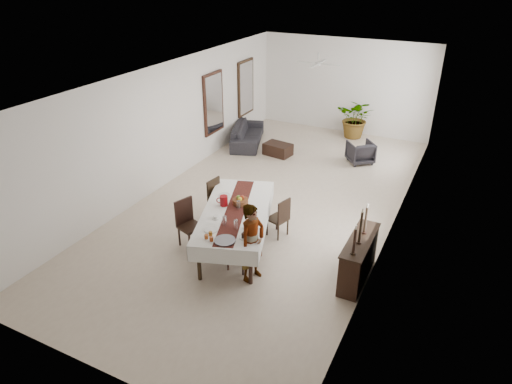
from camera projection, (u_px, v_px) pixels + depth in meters
The scene contains 88 objects.
floor at pixel (271, 201), 11.58m from camera, with size 6.00×12.00×0.00m, color beige.
ceiling at pixel (273, 74), 10.13m from camera, with size 6.00×12.00×0.02m, color white.
wall_back at pixel (345, 86), 15.64m from camera, with size 6.00×0.02×3.20m, color white.
wall_front at pixel (84, 286), 6.07m from camera, with size 6.00×0.02×3.20m, color white.
wall_left at pixel (169, 124), 12.04m from camera, with size 0.02×12.00×3.20m, color white.
wall_right at pixel (401, 165), 9.67m from camera, with size 0.02×12.00×3.20m, color white.
dining_table_top at pixel (236, 212), 9.46m from camera, with size 1.12×2.68×0.06m, color black.
table_leg_fl at pixel (199, 262), 8.58m from camera, with size 0.08×0.08×0.78m, color black.
table_leg_fr at pixel (251, 267), 8.47m from camera, with size 0.08×0.08×0.78m, color black.
table_leg_bl at pixel (225, 200), 10.83m from camera, with size 0.08×0.08×0.78m, color black.
table_leg_br at pixel (266, 202), 10.72m from camera, with size 0.08×0.08×0.78m, color black.
tablecloth_top at pixel (236, 210), 9.44m from camera, with size 1.32×2.88×0.01m, color white.
tablecloth_drape_left at pixel (205, 215), 9.59m from camera, with size 0.01×2.88×0.33m, color white.
tablecloth_drape_right at pixel (267, 219), 9.44m from camera, with size 0.01×2.88×0.33m, color silver.
tablecloth_drape_near at pixel (222, 257), 8.25m from camera, with size 1.32×0.01×0.33m, color white.
tablecloth_drape_far at pixel (246, 187), 10.79m from camera, with size 1.32×0.01×0.33m, color white.
table_runner at pixel (236, 210), 9.44m from camera, with size 0.39×2.79×0.00m, color #561E18.
red_pitcher at pixel (224, 201), 9.57m from camera, with size 0.17×0.17×0.22m, color maroon.
pitcher_handle at pixel (219, 200), 9.58m from camera, with size 0.13×0.13×0.02m, color #950A0B.
wine_glass_near at pixel (236, 225), 8.74m from camera, with size 0.08×0.08×0.19m, color white.
wine_glass_mid at pixel (225, 221), 8.87m from camera, with size 0.08×0.08×0.19m, color white.
wine_glass_far at pixel (239, 205), 9.44m from camera, with size 0.08×0.08×0.19m, color white.
teacup_right at pixel (247, 227), 8.80m from camera, with size 0.10×0.10×0.07m, color white.
saucer_right at pixel (247, 228), 8.81m from camera, with size 0.17×0.17×0.01m, color white.
teacup_left at pixel (216, 217), 9.12m from camera, with size 0.10×0.10×0.07m, color white.
saucer_left at pixel (216, 218), 9.13m from camera, with size 0.17×0.17×0.01m, color white.
plate_near_right at pixel (246, 237), 8.51m from camera, with size 0.27×0.27×0.02m, color white.
bread_near_right at pixel (246, 236), 8.49m from camera, with size 0.10×0.10×0.10m, color tan.
plate_near_left at pixel (211, 230), 8.74m from camera, with size 0.27×0.27×0.02m, color white.
plate_far_left at pixel (224, 195), 10.02m from camera, with size 0.27×0.27×0.02m, color white.
serving_tray at pixel (225, 240), 8.40m from camera, with size 0.40×0.40×0.02m, color #44444A.
jam_jar_a at pixel (211, 239), 8.39m from camera, with size 0.07×0.07×0.08m, color #993C16.
jam_jar_b at pixel (206, 237), 8.46m from camera, with size 0.07×0.07×0.08m, color #9A4416.
jam_jar_c at pixel (210, 234), 8.55m from camera, with size 0.07×0.07×0.08m, color #955715.
fruit_basket at pixel (240, 202), 9.66m from camera, with size 0.33×0.33×0.11m, color brown.
fruit_red at pixel (242, 198), 9.63m from camera, with size 0.10×0.10×0.10m, color maroon.
fruit_green at pixel (239, 197), 9.65m from camera, with size 0.09×0.09×0.09m, color olive.
fruit_yellow at pixel (240, 199), 9.57m from camera, with size 0.09×0.09×0.09m, color yellow.
chair_right_near_seat at pixel (240, 250), 8.89m from camera, with size 0.41×0.41×0.05m, color black.
chair_right_near_leg_fl at pixel (243, 266), 8.79m from camera, with size 0.04×0.04×0.41m, color black.
chair_right_near_leg_fr at pixel (251, 257), 9.06m from camera, with size 0.04×0.04×0.41m, color black.
chair_right_near_leg_bl at pixel (228, 261), 8.93m from camera, with size 0.04×0.04×0.41m, color black.
chair_right_near_leg_br at pixel (237, 253), 9.20m from camera, with size 0.04×0.04×0.41m, color black.
chair_right_near_back at pixel (248, 240), 8.69m from camera, with size 0.41×0.04×0.52m, color black.
chair_right_far_seat at pixel (278, 219), 9.99m from camera, with size 0.39×0.39×0.04m, color black.
chair_right_far_leg_fl at pixel (278, 233), 9.88m from camera, with size 0.04×0.04×0.39m, color black.
chair_right_far_leg_fr at pixel (288, 227), 10.09m from camera, with size 0.04×0.04×0.39m, color black.
chair_right_far_leg_bl at pixel (267, 227), 10.08m from camera, with size 0.04×0.04×0.39m, color black.
chair_right_far_leg_br at pixel (277, 222), 10.29m from camera, with size 0.04×0.04×0.39m, color black.
chair_right_far_back at pixel (284, 211), 9.76m from camera, with size 0.39×0.04×0.50m, color black.
chair_left_near_seat at pixel (191, 227), 9.59m from camera, with size 0.44×0.44×0.05m, color black.
chair_left_near_leg_fl at pixel (193, 230), 9.93m from camera, with size 0.04×0.04×0.44m, color black.
chair_left_near_leg_fr at pixel (179, 236), 9.71m from camera, with size 0.04×0.04×0.44m, color black.
chair_left_near_leg_bl at pixel (203, 237), 9.70m from camera, with size 0.04×0.04×0.44m, color black.
chair_left_near_leg_br at pixel (190, 243), 9.47m from camera, with size 0.04×0.04×0.44m, color black.
chair_left_near_back at pixel (184, 211), 9.58m from camera, with size 0.44×0.04×0.56m, color black.
chair_left_far_seat at pixel (221, 204), 10.50m from camera, with size 0.44×0.44×0.05m, color black.
chair_left_far_leg_fl at pixel (220, 208), 10.84m from camera, with size 0.04×0.04×0.43m, color black.
chair_left_far_leg_fr at pixel (210, 214), 10.57m from camera, with size 0.04×0.04×0.43m, color black.
chair_left_far_leg_bl at pixel (232, 212), 10.65m from camera, with size 0.04×0.04×0.43m, color black.
chair_left_far_leg_br at pixel (222, 218), 10.39m from camera, with size 0.04×0.04×0.43m, color black.
chair_left_far_back at pixel (214, 190), 10.47m from camera, with size 0.44×0.04×0.56m, color black.
woman at pixel (252, 243), 8.45m from camera, with size 0.58×0.38×1.58m, color gray.
sideboard_body at pixel (358, 260), 8.60m from camera, with size 0.38×1.42×0.85m, color black.
sideboard_top at pixel (361, 240), 8.40m from camera, with size 0.42×1.48×0.03m, color black.
candlestick_near_base at pixel (353, 253), 7.97m from camera, with size 0.09×0.09×0.03m, color black.
candlestick_near_shaft at pixel (354, 241), 7.86m from camera, with size 0.05×0.05×0.47m, color black.
candlestick_near_candle at pixel (356, 227), 7.73m from camera, with size 0.03×0.03×0.08m, color beige.
candlestick_mid_base at pixel (359, 242), 8.28m from camera, with size 0.09×0.09×0.03m, color black.
candlestick_mid_shaft at pixel (361, 227), 8.13m from camera, with size 0.05×0.05×0.62m, color black.
candlestick_mid_candle at pixel (363, 210), 7.97m from camera, with size 0.03×0.03×0.08m, color white.
candlestick_far_base at pixel (364, 232), 8.58m from camera, with size 0.09×0.09×0.03m, color black.
candlestick_far_shaft at pixel (366, 220), 8.45m from camera, with size 0.05×0.05×0.52m, color black.
candlestick_far_candle at pixel (368, 206), 8.32m from camera, with size 0.03×0.03×0.08m, color beige.
sofa at pixel (247, 134), 15.08m from camera, with size 2.20×0.86×0.64m, color #29272C.
armchair at pixel (360, 152), 13.66m from camera, with size 0.70×0.72×0.65m, color #2A272C.
coffee_table at pixel (278, 149), 14.25m from camera, with size 0.83×0.55×0.37m, color black.
potted_plant at pixel (356, 118), 15.44m from camera, with size 1.23×1.07×1.37m, color #2E4F1F.
mirror_frame_near at pixel (213, 103), 13.78m from camera, with size 0.06×1.05×1.85m, color black.
mirror_glass_near at pixel (214, 103), 13.77m from camera, with size 0.01×0.90×1.70m, color silver.
mirror_frame_far at pixel (246, 88), 15.46m from camera, with size 0.06×1.05×1.85m, color black.
mirror_glass_far at pixel (247, 88), 15.44m from camera, with size 0.01×0.90×1.70m, color silver.
fan_rod at pixel (318, 56), 12.56m from camera, with size 0.04×0.04×0.20m, color silver.
fan_hub at pixel (318, 64), 12.65m from camera, with size 0.16×0.16×0.08m, color silver.
fan_blade_n at pixel (322, 61), 12.93m from camera, with size 0.10×0.55×0.01m, color silver.
fan_blade_s at pixel (313, 66), 12.38m from camera, with size 0.10×0.55×0.01m, color white.
fan_blade_e at pixel (330, 65), 12.52m from camera, with size 0.55×0.10×0.01m, color silver.
fan_blade_w at pixel (306, 62), 12.79m from camera, with size 0.55×0.10×0.01m, color white.
Camera 1 is at (4.20, -9.31, 5.48)m, focal length 32.00 mm.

